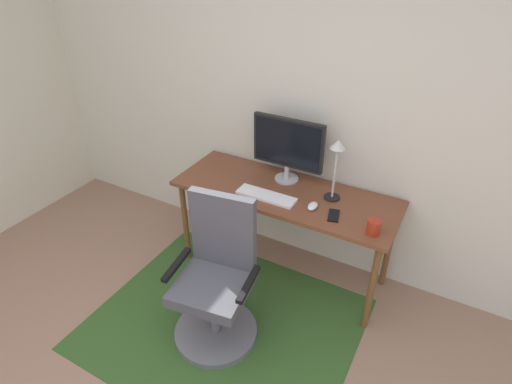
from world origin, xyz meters
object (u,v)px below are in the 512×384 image
keyboard (266,196)px  desk_lamp (337,158)px  office_chair (217,287)px  desk (284,200)px  coffee_cup (374,227)px  computer_mouse (313,206)px  cell_phone (334,215)px  monitor (288,145)px

keyboard → desk_lamp: 0.55m
desk_lamp → office_chair: bearing=-119.0°
desk → coffee_cup: (0.69, -0.18, 0.13)m
coffee_cup → office_chair: 1.06m
computer_mouse → desk_lamp: bearing=68.2°
computer_mouse → desk_lamp: desk_lamp is taller
cell_phone → office_chair: bearing=-145.0°
computer_mouse → desk_lamp: (0.07, 0.18, 0.30)m
computer_mouse → cell_phone: (0.16, -0.02, -0.01)m
desk_lamp → office_chair: (-0.45, -0.81, -0.68)m
desk → computer_mouse: (0.26, -0.11, 0.09)m
cell_phone → keyboard: bearing=167.1°
desk_lamp → monitor: bearing=168.2°
monitor → desk: bearing=-68.5°
coffee_cup → cell_phone: size_ratio=0.71×
cell_phone → monitor: bearing=135.5°
coffee_cup → office_chair: office_chair is taller
keyboard → office_chair: office_chair is taller
keyboard → desk_lamp: (0.41, 0.21, 0.31)m
cell_phone → desk_lamp: size_ratio=0.31×
computer_mouse → office_chair: bearing=-120.9°
computer_mouse → keyboard: bearing=-175.3°
desk → cell_phone: cell_phone is taller
monitor → desk_lamp: monitor is taller
coffee_cup → desk_lamp: desk_lamp is taller
cell_phone → desk_lamp: (-0.08, 0.20, 0.31)m
monitor → office_chair: size_ratio=0.53×
keyboard → computer_mouse: 0.34m
computer_mouse → coffee_cup: coffee_cup is taller
desk → office_chair: bearing=-99.3°
desk → monitor: monitor is taller
cell_phone → desk: bearing=149.3°
computer_mouse → office_chair: 0.83m
cell_phone → office_chair: office_chair is taller
cell_phone → desk_lamp: bearing=99.2°
office_chair → desk: bearing=72.2°
keyboard → computer_mouse: (0.34, 0.03, 0.01)m
desk → desk_lamp: desk_lamp is taller
keyboard → cell_phone: bearing=1.0°
desk → office_chair: (-0.12, -0.74, -0.29)m
coffee_cup → desk_lamp: bearing=144.2°
keyboard → cell_phone: 0.50m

